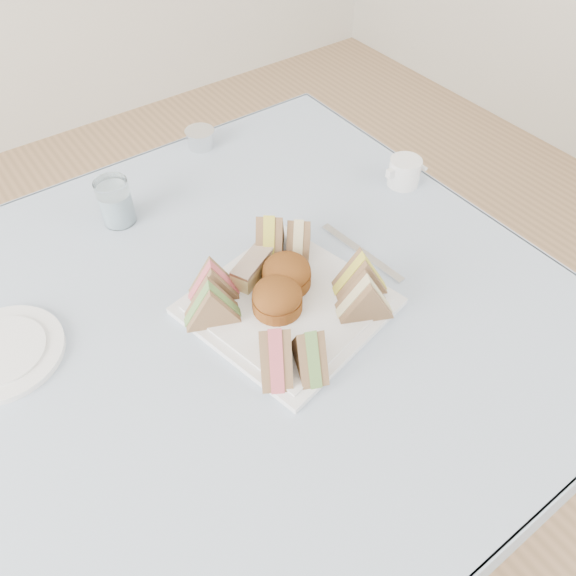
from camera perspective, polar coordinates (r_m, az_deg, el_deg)
floor at (r=1.59m, az=-2.60°, el=-19.64°), size 4.00×4.00×0.00m
table at (r=1.26m, az=-3.17°, el=-13.00°), size 0.90×0.90×0.74m
tablecloth at (r=0.95m, az=-4.09°, el=-1.75°), size 1.02×1.02×0.01m
serving_plate at (r=0.93m, az=0.00°, el=-1.83°), size 0.34×0.34×0.01m
sandwich_fl_a at (r=0.82m, az=-1.33°, el=-6.09°), size 0.09×0.11×0.09m
sandwich_fl_b at (r=0.82m, az=2.23°, el=-6.13°), size 0.07×0.10×0.08m
sandwich_fr_a at (r=0.93m, az=7.46°, el=1.55°), size 0.10×0.08×0.08m
sandwich_fr_b at (r=0.90m, az=7.91°, el=-0.76°), size 0.10×0.08×0.08m
sandwich_bl_a at (r=0.89m, az=-7.82°, el=-1.41°), size 0.10×0.07×0.08m
sandwich_bl_b at (r=0.92m, az=-7.68°, el=0.85°), size 0.09×0.07×0.08m
sandwich_br_a at (r=0.99m, az=1.10°, el=5.25°), size 0.09×0.09×0.08m
sandwich_br_b at (r=0.98m, az=-1.86°, el=5.38°), size 0.10×0.11×0.09m
scone_left at (r=0.90m, az=-1.10°, el=-0.98°), size 0.10×0.10×0.06m
scone_right at (r=0.94m, az=-0.14°, el=1.50°), size 0.12×0.12×0.06m
pastry_slice at (r=0.96m, az=-3.64°, el=1.99°), size 0.09×0.07×0.04m
side_plate at (r=0.98m, az=-27.01°, el=-5.91°), size 0.19×0.19×0.01m
water_glass at (r=1.12m, az=-17.13°, el=8.38°), size 0.08×0.08×0.09m
tea_strainer at (r=1.31m, az=-8.88°, el=14.71°), size 0.07×0.07×0.04m
knife at (r=1.04m, az=7.48°, el=3.64°), size 0.03×0.20×0.00m
fork at (r=0.97m, az=6.02°, el=-0.14°), size 0.08×0.15×0.00m
creamer_jug at (r=1.20m, az=11.73°, el=11.47°), size 0.07×0.07×0.06m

